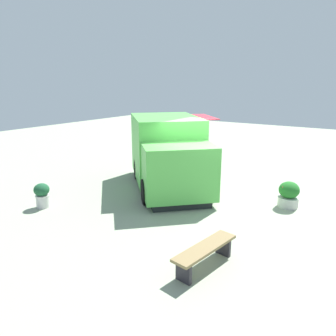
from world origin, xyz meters
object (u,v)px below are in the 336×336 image
(person_customer, at_px, (148,154))
(planter_flowering_far, at_px, (289,195))
(planter_flowering_near, at_px, (42,194))
(plaza_bench, at_px, (205,251))
(food_truck, at_px, (168,155))

(person_customer, relative_size, planter_flowering_far, 1.09)
(planter_flowering_near, relative_size, plaza_bench, 0.44)
(planter_flowering_far, bearing_deg, person_customer, -108.10)
(planter_flowering_far, relative_size, plaza_bench, 0.46)
(food_truck, height_order, planter_flowering_far, food_truck)
(food_truck, distance_m, planter_flowering_near, 4.36)
(person_customer, distance_m, plaza_bench, 9.27)
(food_truck, bearing_deg, planter_flowering_near, -28.32)
(plaza_bench, bearing_deg, planter_flowering_near, -91.80)
(food_truck, xyz_separation_m, person_customer, (-2.67, -2.96, -0.82))
(food_truck, distance_m, planter_flowering_far, 4.20)
(food_truck, height_order, person_customer, food_truck)
(food_truck, bearing_deg, person_customer, -132.01)
(person_customer, height_order, plaza_bench, person_customer)
(planter_flowering_near, xyz_separation_m, planter_flowering_far, (-4.14, 6.15, -0.02))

